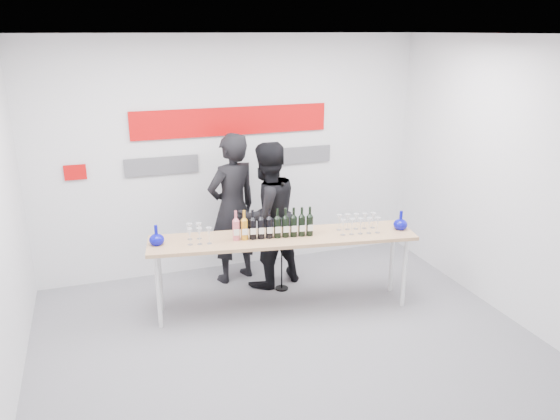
{
  "coord_description": "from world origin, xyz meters",
  "views": [
    {
      "loc": [
        -1.66,
        -4.66,
        3.03
      ],
      "look_at": [
        0.2,
        0.72,
        1.15
      ],
      "focal_mm": 35.0,
      "sensor_mm": 36.0,
      "label": 1
    }
  ],
  "objects": [
    {
      "name": "back_wall",
      "position": [
        0.0,
        2.0,
        1.5
      ],
      "size": [
        5.0,
        0.04,
        3.0
      ],
      "primitive_type": "cube",
      "color": "silver",
      "rests_on": "ground"
    },
    {
      "name": "decanter_left",
      "position": [
        -1.14,
        0.82,
        0.99
      ],
      "size": [
        0.16,
        0.16,
        0.21
      ],
      "primitive_type": null,
      "color": "#08089F",
      "rests_on": "tasting_table"
    },
    {
      "name": "tasting_table",
      "position": [
        0.2,
        0.62,
        0.81
      ],
      "size": [
        2.98,
        1.04,
        0.88
      ],
      "rotation": [
        0.0,
        0.0,
        -0.16
      ],
      "color": "tan",
      "rests_on": "ground"
    },
    {
      "name": "ground",
      "position": [
        0.0,
        0.0,
        0.0
      ],
      "size": [
        5.0,
        5.0,
        0.0
      ],
      "primitive_type": "plane",
      "color": "slate",
      "rests_on": "ground"
    },
    {
      "name": "mic_stand",
      "position": [
        0.35,
        1.06,
        0.42
      ],
      "size": [
        0.16,
        0.16,
        1.37
      ],
      "rotation": [
        0.0,
        0.0,
        -0.21
      ],
      "color": "black",
      "rests_on": "ground"
    },
    {
      "name": "wine_bottles",
      "position": [
        0.09,
        0.61,
        1.04
      ],
      "size": [
        0.89,
        0.21,
        0.33
      ],
      "rotation": [
        0.0,
        0.0,
        -0.16
      ],
      "color": "#CC5966",
      "rests_on": "tasting_table"
    },
    {
      "name": "presenter_left",
      "position": [
        -0.13,
        1.56,
        0.94
      ],
      "size": [
        0.8,
        0.66,
        1.88
      ],
      "primitive_type": "imported",
      "rotation": [
        0.0,
        0.0,
        3.5
      ],
      "color": "black",
      "rests_on": "ground"
    },
    {
      "name": "presenter_right",
      "position": [
        0.23,
        1.29,
        0.9
      ],
      "size": [
        1.04,
        0.92,
        1.8
      ],
      "primitive_type": "imported",
      "rotation": [
        0.0,
        0.0,
        3.45
      ],
      "color": "black",
      "rests_on": "ground"
    },
    {
      "name": "glasses_left",
      "position": [
        -0.72,
        0.75,
        0.97
      ],
      "size": [
        0.26,
        0.25,
        0.18
      ],
      "color": "silver",
      "rests_on": "tasting_table"
    },
    {
      "name": "signage",
      "position": [
        -0.06,
        1.97,
        1.81
      ],
      "size": [
        3.38,
        0.02,
        0.79
      ],
      "color": "#C10809",
      "rests_on": "back_wall"
    },
    {
      "name": "glasses_right",
      "position": [
        1.05,
        0.48,
        0.97
      ],
      "size": [
        0.48,
        0.28,
        0.18
      ],
      "color": "silver",
      "rests_on": "tasting_table"
    },
    {
      "name": "decanter_right",
      "position": [
        1.54,
        0.4,
        0.99
      ],
      "size": [
        0.16,
        0.16,
        0.21
      ],
      "primitive_type": null,
      "color": "#08089F",
      "rests_on": "tasting_table"
    }
  ]
}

